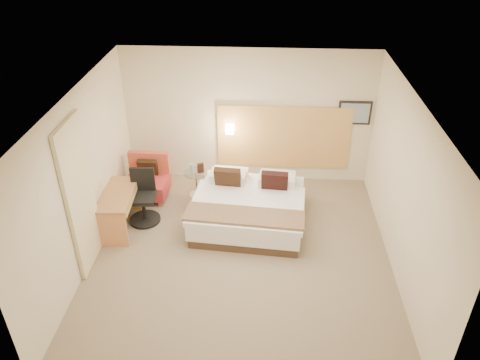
# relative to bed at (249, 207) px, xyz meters

# --- Properties ---
(floor) EXTENTS (4.80, 5.00, 0.02)m
(floor) POSITION_rel_bed_xyz_m (-0.09, -0.97, -0.32)
(floor) COLOR #7A6852
(floor) RESTS_ON ground
(ceiling) EXTENTS (4.80, 5.00, 0.02)m
(ceiling) POSITION_rel_bed_xyz_m (-0.09, -0.97, 2.40)
(ceiling) COLOR white
(ceiling) RESTS_ON floor
(wall_back) EXTENTS (4.80, 0.02, 2.70)m
(wall_back) POSITION_rel_bed_xyz_m (-0.09, 1.54, 1.04)
(wall_back) COLOR beige
(wall_back) RESTS_ON floor
(wall_front) EXTENTS (4.80, 0.02, 2.70)m
(wall_front) POSITION_rel_bed_xyz_m (-0.09, -3.48, 1.04)
(wall_front) COLOR beige
(wall_front) RESTS_ON floor
(wall_left) EXTENTS (0.02, 5.00, 2.70)m
(wall_left) POSITION_rel_bed_xyz_m (-2.50, -0.97, 1.04)
(wall_left) COLOR beige
(wall_left) RESTS_ON floor
(wall_right) EXTENTS (0.02, 5.00, 2.70)m
(wall_right) POSITION_rel_bed_xyz_m (2.32, -0.97, 1.04)
(wall_right) COLOR beige
(wall_right) RESTS_ON floor
(headboard_panel) EXTENTS (2.60, 0.04, 1.30)m
(headboard_panel) POSITION_rel_bed_xyz_m (0.61, 1.50, 0.64)
(headboard_panel) COLOR tan
(headboard_panel) RESTS_ON wall_back
(art_frame) EXTENTS (0.62, 0.03, 0.47)m
(art_frame) POSITION_rel_bed_xyz_m (1.93, 1.51, 1.19)
(art_frame) COLOR black
(art_frame) RESTS_ON wall_back
(art_canvas) EXTENTS (0.54, 0.01, 0.39)m
(art_canvas) POSITION_rel_bed_xyz_m (1.93, 1.49, 1.19)
(art_canvas) COLOR gray
(art_canvas) RESTS_ON wall_back
(lamp_arm) EXTENTS (0.02, 0.12, 0.02)m
(lamp_arm) POSITION_rel_bed_xyz_m (-0.44, 1.45, 0.84)
(lamp_arm) COLOR silver
(lamp_arm) RESTS_ON wall_back
(lamp_shade) EXTENTS (0.15, 0.15, 0.15)m
(lamp_shade) POSITION_rel_bed_xyz_m (-0.44, 1.39, 0.84)
(lamp_shade) COLOR #F5E4BF
(lamp_shade) RESTS_ON wall_back
(curtain) EXTENTS (0.06, 0.90, 2.42)m
(curtain) POSITION_rel_bed_xyz_m (-2.45, -1.22, 0.91)
(curtain) COLOR beige
(curtain) RESTS_ON wall_left
(bottle_a) EXTENTS (0.07, 0.07, 0.18)m
(bottle_a) POSITION_rel_bed_xyz_m (-1.12, 0.78, 0.30)
(bottle_a) COLOR #87B5D1
(bottle_a) RESTS_ON side_table
(menu_folder) EXTENTS (0.13, 0.09, 0.20)m
(menu_folder) POSITION_rel_bed_xyz_m (-0.96, 0.79, 0.31)
(menu_folder) COLOR #331A15
(menu_folder) RESTS_ON side_table
(bed) EXTENTS (2.06, 2.02, 0.94)m
(bed) POSITION_rel_bed_xyz_m (0.00, 0.00, 0.00)
(bed) COLOR #453022
(bed) RESTS_ON floor
(lounge_chair) EXTENTS (0.81, 0.71, 0.83)m
(lounge_chair) POSITION_rel_bed_xyz_m (-1.99, 0.73, 0.03)
(lounge_chair) COLOR tan
(lounge_chair) RESTS_ON floor
(side_table) EXTENTS (0.59, 0.59, 0.51)m
(side_table) POSITION_rel_bed_xyz_m (-1.05, 0.78, -0.02)
(side_table) COLOR white
(side_table) RESTS_ON floor
(desk) EXTENTS (0.58, 1.16, 0.71)m
(desk) POSITION_rel_bed_xyz_m (-2.21, -0.31, 0.25)
(desk) COLOR #A36D40
(desk) RESTS_ON floor
(desk_chair) EXTENTS (0.59, 0.59, 0.98)m
(desk_chair) POSITION_rel_bed_xyz_m (-1.87, -0.06, 0.10)
(desk_chair) COLOR black
(desk_chair) RESTS_ON floor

